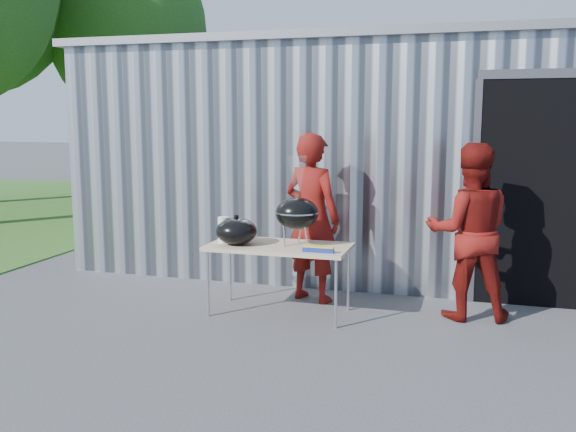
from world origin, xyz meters
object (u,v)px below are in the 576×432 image
(folding_table, at_px, (279,249))
(person_cook, at_px, (312,218))
(person_bystander, at_px, (469,232))
(kettle_grill, at_px, (297,206))

(folding_table, height_order, person_cook, person_cook)
(person_bystander, bearing_deg, person_cook, -15.17)
(folding_table, relative_size, kettle_grill, 1.59)
(folding_table, xyz_separation_m, kettle_grill, (0.19, 0.04, 0.46))
(person_cook, bearing_deg, folding_table, 90.84)
(person_cook, distance_m, person_bystander, 1.73)
(folding_table, bearing_deg, kettle_grill, 11.69)
(folding_table, xyz_separation_m, person_bystander, (1.93, 0.43, 0.21))
(kettle_grill, xyz_separation_m, person_bystander, (1.74, 0.39, -0.25))
(kettle_grill, relative_size, person_cook, 0.49)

